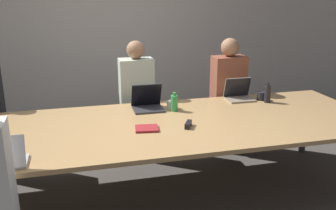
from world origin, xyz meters
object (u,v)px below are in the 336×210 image
bottle_far_center (174,103)px  laptop_far_right (238,93)px  person_far_right (228,97)px  bottle_far_right (268,94)px  person_far_center (137,101)px  stapler (188,124)px  cup_far_right (261,96)px  laptop_near_left (3,158)px  cup_far_center (171,105)px  laptop_far_center (147,102)px

bottle_far_center → laptop_far_right: 0.87m
person_far_right → bottle_far_right: bearing=-63.5°
person_far_center → laptop_far_right: 1.21m
bottle_far_right → person_far_center: bearing=155.7°
laptop_far_right → stapler: 1.12m
person_far_right → cup_far_right: person_far_right is taller
person_far_center → stapler: person_far_center is taller
bottle_far_center → laptop_far_right: laptop_far_right is taller
laptop_far_right → stapler: bearing=-138.7°
person_far_right → cup_far_right: size_ratio=14.73×
laptop_near_left → cup_far_center: (1.53, 1.05, -0.03)m
laptop_far_right → person_far_center: bearing=158.9°
person_far_right → cup_far_right: 0.49m
cup_far_center → bottle_far_right: (1.11, -0.05, 0.06)m
laptop_far_center → cup_far_right: size_ratio=3.35×
laptop_near_left → bottle_far_right: laptop_near_left is taller
bottle_far_center → person_far_right: 1.02m
laptop_far_center → person_far_center: (-0.02, 0.53, -0.14)m
laptop_near_left → stapler: bearing=-163.5°
laptop_near_left → laptop_far_center: size_ratio=1.03×
laptop_near_left → stapler: 1.60m
laptop_near_left → laptop_far_right: size_ratio=1.07×
laptop_far_right → cup_far_right: size_ratio=3.22×
laptop_far_center → person_far_center: person_far_center is taller
laptop_far_right → stapler: (-0.84, -0.74, -0.05)m
person_far_center → stapler: bearing=-76.3°
person_far_right → bottle_far_right: 0.60m
laptop_near_left → bottle_far_center: size_ratio=1.64×
laptop_far_center → laptop_near_left: bearing=-139.4°
laptop_far_right → laptop_near_left: bearing=-153.3°
cup_far_center → laptop_far_right: laptop_far_right is taller
person_far_center → cup_far_right: bearing=-21.1°
person_far_center → laptop_far_right: bearing=-21.1°
laptop_far_center → person_far_right: size_ratio=0.23×
cup_far_center → stapler: size_ratio=0.60×
cup_far_center → person_far_right: person_far_right is taller
stapler → laptop_near_left: bearing=-136.0°
laptop_far_center → bottle_far_center: (0.26, -0.14, 0.01)m
person_far_center → person_far_right: bearing=-5.7°
person_far_center → person_far_right: 1.14m
laptop_near_left → bottle_far_right: 2.82m
laptop_far_center → cup_far_center: (0.25, -0.04, -0.04)m
cup_far_center → cup_far_right: size_ratio=0.95×
bottle_far_center → bottle_far_right: bearing=2.2°
cup_far_center → laptop_far_right: size_ratio=0.29×
laptop_near_left → bottle_far_center: bearing=-148.2°
laptop_far_right → bottle_far_right: laptop_far_right is taller
person_far_center → bottle_far_center: 0.75m
bottle_far_center → bottle_far_right: size_ratio=0.87×
bottle_far_right → stapler: 1.23m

